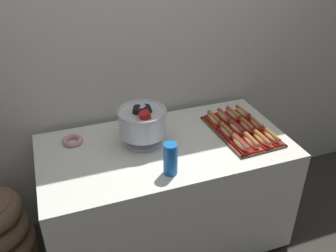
% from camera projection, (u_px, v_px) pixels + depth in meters
% --- Properties ---
extents(ground_plane, '(10.00, 10.00, 0.00)m').
position_uv_depth(ground_plane, '(166.00, 236.00, 2.66)').
color(ground_plane, '#38332D').
extents(back_wall, '(6.00, 0.10, 2.60)m').
position_uv_depth(back_wall, '(140.00, 41.00, 2.40)').
color(back_wall, silver).
rests_on(back_wall, ground_plane).
extents(buffet_table, '(1.54, 0.80, 0.79)m').
position_uv_depth(buffet_table, '(166.00, 192.00, 2.45)').
color(buffet_table, white).
rests_on(buffet_table, ground_plane).
extents(serving_tray, '(0.35, 0.54, 0.01)m').
position_uv_depth(serving_tray, '(241.00, 132.00, 2.38)').
color(serving_tray, '#56331E').
rests_on(serving_tray, buffet_table).
extents(hot_dog_0, '(0.07, 0.18, 0.06)m').
position_uv_depth(hot_dog_0, '(241.00, 144.00, 2.20)').
color(hot_dog_0, '#B21414').
rests_on(hot_dog_0, serving_tray).
extents(hot_dog_1, '(0.07, 0.18, 0.06)m').
position_uv_depth(hot_dog_1, '(251.00, 142.00, 2.22)').
color(hot_dog_1, red).
rests_on(hot_dog_1, serving_tray).
extents(hot_dog_2, '(0.07, 0.18, 0.06)m').
position_uv_depth(hot_dog_2, '(261.00, 139.00, 2.25)').
color(hot_dog_2, '#B21414').
rests_on(hot_dog_2, serving_tray).
extents(hot_dog_3, '(0.07, 0.18, 0.06)m').
position_uv_depth(hot_dog_3, '(272.00, 137.00, 2.27)').
color(hot_dog_3, '#B21414').
rests_on(hot_dog_3, serving_tray).
extents(hot_dog_4, '(0.06, 0.17, 0.06)m').
position_uv_depth(hot_dog_4, '(227.00, 131.00, 2.33)').
color(hot_dog_4, red).
rests_on(hot_dog_4, serving_tray).
extents(hot_dog_5, '(0.08, 0.17, 0.06)m').
position_uv_depth(hot_dog_5, '(237.00, 128.00, 2.35)').
color(hot_dog_5, red).
rests_on(hot_dog_5, serving_tray).
extents(hot_dog_6, '(0.06, 0.18, 0.06)m').
position_uv_depth(hot_dog_6, '(247.00, 126.00, 2.38)').
color(hot_dog_6, '#B21414').
rests_on(hot_dog_6, serving_tray).
extents(hot_dog_7, '(0.06, 0.15, 0.06)m').
position_uv_depth(hot_dog_7, '(256.00, 124.00, 2.40)').
color(hot_dog_7, '#B21414').
rests_on(hot_dog_7, serving_tray).
extents(hot_dog_8, '(0.06, 0.18, 0.06)m').
position_uv_depth(hot_dog_8, '(214.00, 119.00, 2.46)').
color(hot_dog_8, red).
rests_on(hot_dog_8, serving_tray).
extents(hot_dog_9, '(0.06, 0.18, 0.06)m').
position_uv_depth(hot_dog_9, '(224.00, 117.00, 2.48)').
color(hot_dog_9, '#B21414').
rests_on(hot_dog_9, serving_tray).
extents(hot_dog_10, '(0.07, 0.18, 0.07)m').
position_uv_depth(hot_dog_10, '(233.00, 115.00, 2.51)').
color(hot_dog_10, red).
rests_on(hot_dog_10, serving_tray).
extents(hot_dog_11, '(0.07, 0.16, 0.06)m').
position_uv_depth(hot_dog_11, '(243.00, 113.00, 2.53)').
color(hot_dog_11, '#B21414').
rests_on(hot_dog_11, serving_tray).
extents(punch_bowl, '(0.30, 0.30, 0.27)m').
position_uv_depth(punch_bowl, '(143.00, 122.00, 2.19)').
color(punch_bowl, silver).
rests_on(punch_bowl, buffet_table).
extents(cup_stack, '(0.08, 0.08, 0.19)m').
position_uv_depth(cup_stack, '(170.00, 159.00, 1.97)').
color(cup_stack, blue).
rests_on(cup_stack, buffet_table).
extents(donut, '(0.13, 0.13, 0.03)m').
position_uv_depth(donut, '(73.00, 140.00, 2.27)').
color(donut, pink).
rests_on(donut, buffet_table).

